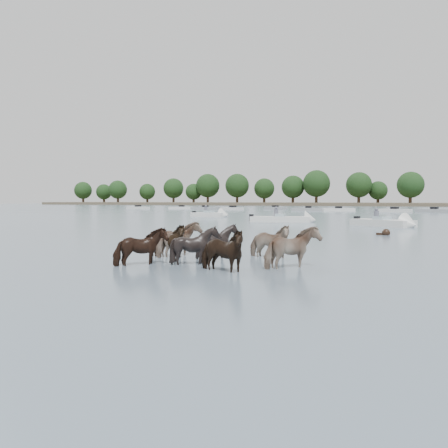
% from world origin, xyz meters
% --- Properties ---
extents(ground, '(400.00, 400.00, 0.00)m').
position_xyz_m(ground, '(0.00, 0.00, 0.00)').
color(ground, slate).
rests_on(ground, ground).
extents(shoreline, '(160.00, 30.00, 1.00)m').
position_xyz_m(shoreline, '(-70.00, 150.00, 0.50)').
color(shoreline, '#4C4233').
rests_on(shoreline, ground).
extents(pony_herd, '(5.94, 4.33, 1.35)m').
position_xyz_m(pony_herd, '(0.49, 2.14, 0.47)').
color(pony_herd, black).
rests_on(pony_herd, ground).
extents(swimming_pony, '(0.72, 0.44, 0.44)m').
position_xyz_m(swimming_pony, '(4.09, 15.64, 0.10)').
color(swimming_pony, black).
rests_on(swimming_pony, ground).
extents(motorboat_a, '(5.75, 2.59, 1.92)m').
position_xyz_m(motorboat_a, '(-4.81, 27.24, 0.23)').
color(motorboat_a, silver).
rests_on(motorboat_a, ground).
extents(motorboat_b, '(5.14, 4.06, 1.92)m').
position_xyz_m(motorboat_b, '(3.60, 23.89, 0.23)').
color(motorboat_b, silver).
rests_on(motorboat_b, ground).
extents(motorboat_f, '(4.59, 1.81, 1.92)m').
position_xyz_m(motorboat_f, '(-15.92, 35.14, 0.23)').
color(motorboat_f, silver).
rests_on(motorboat_f, ground).
extents(distant_flotilla, '(104.90, 28.57, 0.93)m').
position_xyz_m(distant_flotilla, '(-0.82, 71.38, 0.26)').
color(distant_flotilla, silver).
rests_on(distant_flotilla, ground).
extents(treeline, '(144.79, 19.70, 12.59)m').
position_xyz_m(treeline, '(-65.07, 151.42, 6.77)').
color(treeline, '#382619').
rests_on(treeline, ground).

